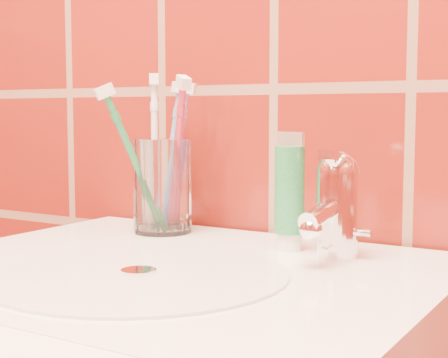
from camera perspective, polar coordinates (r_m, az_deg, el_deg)
The scene contains 8 objects.
glass_tumbler at distance 0.92m, azimuth -5.16°, elevation -0.57°, with size 0.08×0.08×0.13m, color white.
toothpaste_tube at distance 0.80m, azimuth 5.47°, elevation -1.35°, with size 0.04×0.04×0.14m.
faucet at distance 0.77m, azimuth 9.32°, elevation -1.80°, with size 0.05×0.11×0.12m.
toothbrush_0 at distance 0.93m, azimuth -5.79°, elevation 2.11°, with size 0.04×0.05×0.22m, color white, non-canonical shape.
toothbrush_1 at distance 0.90m, azimuth -3.97°, elevation 1.78°, with size 0.07×0.06×0.21m, color #AF253B, non-canonical shape.
toothbrush_2 at distance 0.90m, azimuth -7.37°, elevation 1.40°, with size 0.07×0.09×0.20m, color #207B43, non-canonical shape.
toothbrush_3 at distance 0.93m, azimuth -4.45°, elevation 1.78°, with size 0.04×0.05×0.21m, color #7499CE, non-canonical shape.
toothbrush_4 at distance 0.92m, azimuth -4.02°, elevation 1.73°, with size 0.05×0.03×0.21m, color #854DA6, non-canonical shape.
Camera 1 is at (0.42, 0.38, 1.01)m, focal length 55.00 mm.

